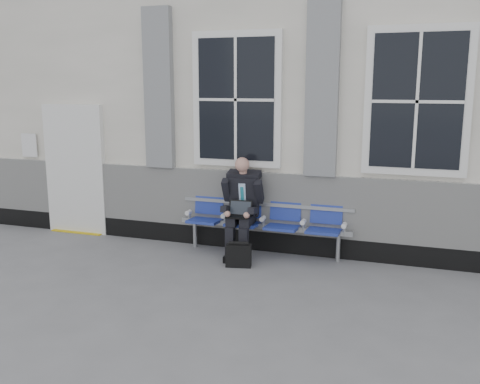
% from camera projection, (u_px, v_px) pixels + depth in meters
% --- Properties ---
extents(ground, '(70.00, 70.00, 0.00)m').
position_uv_depth(ground, '(371.00, 301.00, 6.20)').
color(ground, slate).
rests_on(ground, ground).
extents(station_building, '(14.40, 4.40, 4.49)m').
position_uv_depth(station_building, '(395.00, 99.00, 8.99)').
color(station_building, white).
rests_on(station_building, ground).
extents(bench, '(2.60, 0.47, 0.91)m').
position_uv_depth(bench, '(264.00, 217.00, 7.85)').
color(bench, '#9EA0A3').
rests_on(bench, ground).
extents(businessman, '(0.60, 0.80, 1.45)m').
position_uv_depth(businessman, '(242.00, 203.00, 7.77)').
color(businessman, black).
rests_on(businessman, ground).
extents(briefcase, '(0.37, 0.22, 0.36)m').
position_uv_depth(briefcase, '(239.00, 255.00, 7.35)').
color(briefcase, black).
rests_on(briefcase, ground).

